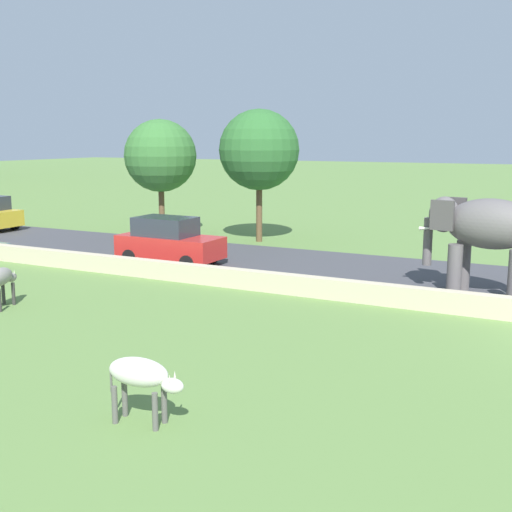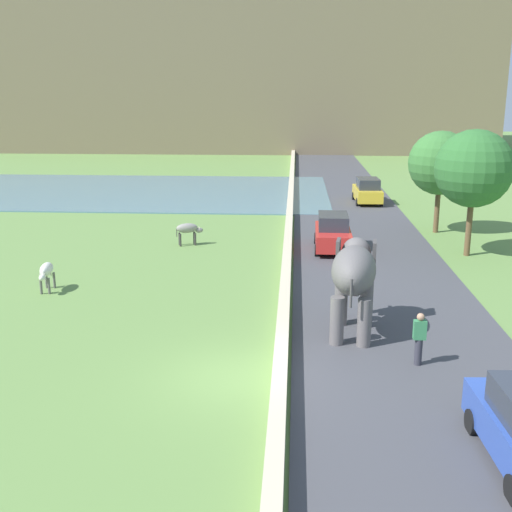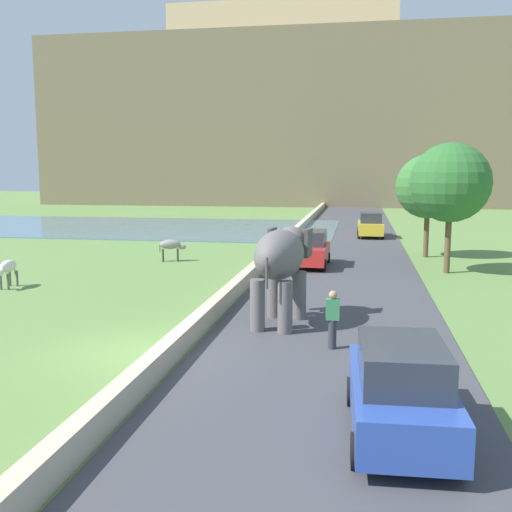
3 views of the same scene
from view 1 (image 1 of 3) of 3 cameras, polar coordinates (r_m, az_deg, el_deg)
road_surface at (r=28.90m, az=-14.58°, el=0.79°), size 7.00×120.00×0.06m
barrier_wall at (r=24.76m, az=-16.90°, el=-0.26°), size 0.40×110.00×0.61m
elephant at (r=20.14m, az=19.60°, el=2.20°), size 1.76×3.55×2.99m
car_red at (r=24.33m, az=-7.78°, el=1.33°), size 1.85×4.03×1.80m
cow_white at (r=10.94m, az=-10.20°, el=-10.51°), size 0.55×1.41×1.15m
cow_grey at (r=19.32m, az=-21.78°, el=-1.89°), size 1.42×0.78×1.15m
tree_near at (r=29.28m, az=0.29°, el=9.43°), size 3.65×3.65×6.03m
tree_mid at (r=31.56m, az=-8.53°, el=8.82°), size 3.49×3.49×5.63m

